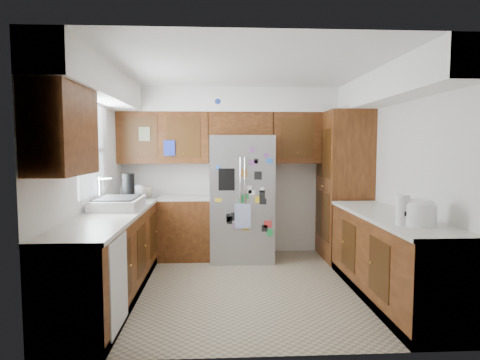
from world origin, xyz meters
name	(u,v)px	position (x,y,z in m)	size (l,w,h in m)	color
floor	(247,286)	(0.00, 0.00, 0.00)	(3.60, 3.60, 0.00)	tan
room_shell	(236,132)	(-0.11, 0.36, 1.82)	(3.64, 3.24, 2.52)	silver
left_counter_run	(130,252)	(-1.36, 0.03, 0.43)	(1.36, 3.20, 0.92)	#3F1D0C
right_counter_run	(390,261)	(1.50, -0.47, 0.42)	(0.63, 2.25, 0.92)	#3F1D0C
pantry	(344,186)	(1.50, 1.15, 1.07)	(0.60, 0.90, 2.15)	#3F1D0C
fridge	(241,198)	(0.00, 1.20, 0.90)	(0.90, 0.79, 1.80)	#98979C
bridge_cabinet	(240,125)	(0.00, 1.43, 1.98)	(0.96, 0.34, 0.35)	#3F1D0C
fridge_top_items	(230,104)	(-0.15, 1.36, 2.28)	(0.76, 0.28, 0.28)	#1C3D98
sink_assembly	(118,203)	(-1.50, 0.10, 0.99)	(0.52, 0.70, 0.37)	silver
left_counter_clutter	(132,191)	(-1.48, 0.82, 1.05)	(0.34, 0.91, 0.38)	black
rice_cooker	(420,211)	(1.50, -1.08, 1.05)	(0.30, 0.29, 0.25)	white
paper_towel	(403,210)	(1.36, -1.04, 1.06)	(0.12, 0.12, 0.28)	white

